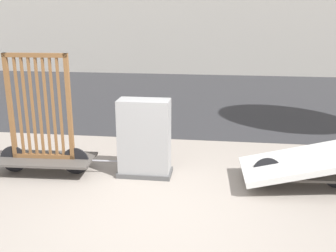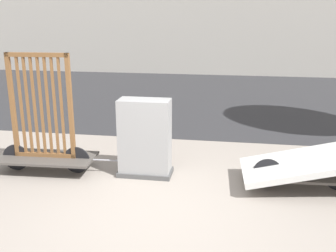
{
  "view_description": "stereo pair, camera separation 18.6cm",
  "coord_description": "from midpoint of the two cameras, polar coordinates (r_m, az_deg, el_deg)",
  "views": [
    {
      "loc": [
        0.81,
        -4.86,
        2.72
      ],
      "look_at": [
        0.0,
        1.24,
        0.94
      ],
      "focal_mm": 42.0,
      "sensor_mm": 36.0,
      "label": 1
    },
    {
      "loc": [
        1.0,
        -4.83,
        2.72
      ],
      "look_at": [
        0.0,
        1.24,
        0.94
      ],
      "focal_mm": 42.0,
      "sensor_mm": 36.0,
      "label": 2
    }
  ],
  "objects": [
    {
      "name": "bike_cart_with_mattress",
      "position": [
        6.65,
        18.32,
        -5.25
      ],
      "size": [
        2.55,
        1.19,
        0.71
      ],
      "rotation": [
        0.0,
        0.0,
        0.05
      ],
      "color": "#4C4742",
      "rests_on": "ground_plane"
    },
    {
      "name": "road_strip",
      "position": [
        13.39,
        3.57,
        4.38
      ],
      "size": [
        56.0,
        9.6,
        0.01
      ],
      "color": "#2D2D30",
      "rests_on": "ground_plane"
    },
    {
      "name": "ground_plane",
      "position": [
        5.63,
        -2.68,
        -12.79
      ],
      "size": [
        60.0,
        60.0,
        0.0
      ],
      "primitive_type": "plane",
      "color": "gray"
    },
    {
      "name": "bike_cart_with_bedframe",
      "position": [
        7.14,
        -18.44,
        -1.66
      ],
      "size": [
        2.44,
        0.85,
        2.09
      ],
      "rotation": [
        0.0,
        0.0,
        0.05
      ],
      "color": "#4C4742",
      "rests_on": "ground_plane"
    },
    {
      "name": "utility_cabinet",
      "position": [
        6.71,
        -4.23,
        -2.12
      ],
      "size": [
        0.93,
        0.48,
        1.34
      ],
      "color": "#4C4C4C",
      "rests_on": "ground_plane"
    }
  ]
}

